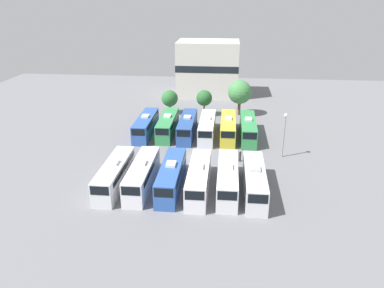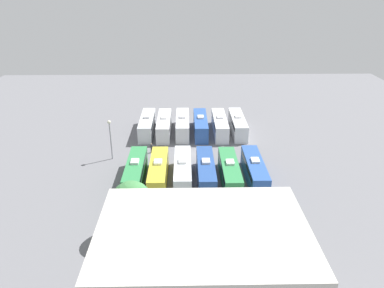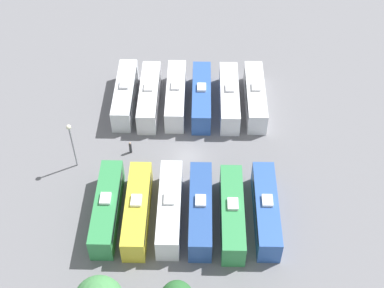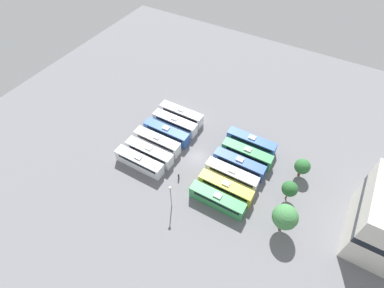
{
  "view_description": "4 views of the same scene",
  "coord_description": "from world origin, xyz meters",
  "px_view_note": "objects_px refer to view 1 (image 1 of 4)",
  "views": [
    {
      "loc": [
        5.19,
        -52.8,
        23.92
      ],
      "look_at": [
        -0.0,
        0.39,
        2.16
      ],
      "focal_mm": 35.0,
      "sensor_mm": 36.0,
      "label": 1
    },
    {
      "loc": [
        1.31,
        60.18,
        28.82
      ],
      "look_at": [
        0.16,
        -0.44,
        1.68
      ],
      "focal_mm": 35.0,
      "sensor_mm": 36.0,
      "label": 2
    },
    {
      "loc": [
        -1.51,
        46.46,
        51.21
      ],
      "look_at": [
        -0.61,
        0.74,
        3.09
      ],
      "focal_mm": 50.0,
      "sensor_mm": 36.0,
      "label": 3
    },
    {
      "loc": [
        39.13,
        21.14,
        55.3
      ],
      "look_at": [
        -0.38,
        -1.64,
        3.41
      ],
      "focal_mm": 28.0,
      "sensor_mm": 36.0,
      "label": 4
    }
  ],
  "objects_px": {
    "bus_5": "(255,180)",
    "bus_11": "(248,128)",
    "bus_3": "(199,177)",
    "tree_0": "(170,99)",
    "bus_9": "(207,127)",
    "bus_2": "(171,175)",
    "depot_building": "(208,68)",
    "bus_10": "(228,127)",
    "worker_person": "(240,156)",
    "bus_1": "(142,174)",
    "bus_8": "(187,126)",
    "light_pole": "(285,127)",
    "tree_2": "(240,92)",
    "bus_4": "(228,178)",
    "bus_6": "(146,125)",
    "tree_1": "(204,98)",
    "bus_0": "(115,174)",
    "bus_7": "(168,124)"
  },
  "relations": [
    {
      "from": "bus_2",
      "to": "bus_10",
      "type": "height_order",
      "value": "same"
    },
    {
      "from": "tree_1",
      "to": "bus_4",
      "type": "bearing_deg",
      "value": -80.69
    },
    {
      "from": "bus_11",
      "to": "tree_1",
      "type": "xyz_separation_m",
      "value": [
        -8.54,
        12.0,
        1.93
      ]
    },
    {
      "from": "worker_person",
      "to": "bus_4",
      "type": "bearing_deg",
      "value": -101.31
    },
    {
      "from": "bus_10",
      "to": "worker_person",
      "type": "bearing_deg",
      "value": -79.72
    },
    {
      "from": "bus_9",
      "to": "tree_0",
      "type": "height_order",
      "value": "tree_0"
    },
    {
      "from": "bus_5",
      "to": "tree_2",
      "type": "relative_size",
      "value": 1.64
    },
    {
      "from": "bus_0",
      "to": "bus_2",
      "type": "bearing_deg",
      "value": 1.72
    },
    {
      "from": "worker_person",
      "to": "bus_9",
      "type": "bearing_deg",
      "value": 118.71
    },
    {
      "from": "light_pole",
      "to": "tree_1",
      "type": "xyz_separation_m",
      "value": [
        -13.57,
        19.97,
        -1.17
      ]
    },
    {
      "from": "bus_1",
      "to": "bus_8",
      "type": "xyz_separation_m",
      "value": [
        3.84,
        19.48,
        0.0
      ]
    },
    {
      "from": "worker_person",
      "to": "bus_2",
      "type": "bearing_deg",
      "value": -135.0
    },
    {
      "from": "bus_5",
      "to": "tree_0",
      "type": "bearing_deg",
      "value": 116.08
    },
    {
      "from": "bus_6",
      "to": "depot_building",
      "type": "height_order",
      "value": "depot_building"
    },
    {
      "from": "depot_building",
      "to": "light_pole",
      "type": "bearing_deg",
      "value": -69.65
    },
    {
      "from": "bus_6",
      "to": "light_pole",
      "type": "distance_m",
      "value": 24.75
    },
    {
      "from": "bus_1",
      "to": "tree_2",
      "type": "bearing_deg",
      "value": 67.81
    },
    {
      "from": "bus_4",
      "to": "bus_7",
      "type": "bearing_deg",
      "value": 118.86
    },
    {
      "from": "bus_2",
      "to": "bus_8",
      "type": "bearing_deg",
      "value": 90.09
    },
    {
      "from": "tree_0",
      "to": "tree_2",
      "type": "bearing_deg",
      "value": 2.21
    },
    {
      "from": "bus_9",
      "to": "tree_0",
      "type": "relative_size",
      "value": 2.38
    },
    {
      "from": "bus_5",
      "to": "bus_11",
      "type": "xyz_separation_m",
      "value": [
        -0.02,
        19.75,
        0.0
      ]
    },
    {
      "from": "bus_2",
      "to": "tree_1",
      "type": "bearing_deg",
      "value": 86.07
    },
    {
      "from": "bus_2",
      "to": "bus_7",
      "type": "distance_m",
      "value": 20.25
    },
    {
      "from": "tree_2",
      "to": "tree_1",
      "type": "bearing_deg",
      "value": -170.96
    },
    {
      "from": "bus_10",
      "to": "depot_building",
      "type": "bearing_deg",
      "value": 100.35
    },
    {
      "from": "bus_11",
      "to": "tree_2",
      "type": "xyz_separation_m",
      "value": [
        -1.3,
        13.16,
        3.05
      ]
    },
    {
      "from": "bus_0",
      "to": "bus_3",
      "type": "height_order",
      "value": "same"
    },
    {
      "from": "worker_person",
      "to": "tree_2",
      "type": "height_order",
      "value": "tree_2"
    },
    {
      "from": "bus_3",
      "to": "worker_person",
      "type": "distance_m",
      "value": 10.91
    },
    {
      "from": "bus_10",
      "to": "bus_7",
      "type": "bearing_deg",
      "value": 178.54
    },
    {
      "from": "light_pole",
      "to": "tree_1",
      "type": "bearing_deg",
      "value": 124.19
    },
    {
      "from": "bus_2",
      "to": "depot_building",
      "type": "distance_m",
      "value": 49.09
    },
    {
      "from": "light_pole",
      "to": "worker_person",
      "type": "bearing_deg",
      "value": -160.36
    },
    {
      "from": "worker_person",
      "to": "tree_0",
      "type": "distance_m",
      "value": 27.09
    },
    {
      "from": "bus_9",
      "to": "bus_11",
      "type": "bearing_deg",
      "value": 0.76
    },
    {
      "from": "bus_6",
      "to": "tree_1",
      "type": "bearing_deg",
      "value": 51.27
    },
    {
      "from": "bus_0",
      "to": "bus_9",
      "type": "distance_m",
      "value": 22.46
    },
    {
      "from": "bus_4",
      "to": "tree_2",
      "type": "height_order",
      "value": "tree_2"
    },
    {
      "from": "bus_2",
      "to": "bus_8",
      "type": "relative_size",
      "value": 1.0
    },
    {
      "from": "bus_4",
      "to": "worker_person",
      "type": "relative_size",
      "value": 6.59
    },
    {
      "from": "bus_3",
      "to": "bus_6",
      "type": "relative_size",
      "value": 1.0
    },
    {
      "from": "bus_1",
      "to": "bus_5",
      "type": "xyz_separation_m",
      "value": [
        14.59,
        -0.36,
        0.0
      ]
    },
    {
      "from": "bus_8",
      "to": "tree_2",
      "type": "distance_m",
      "value": 16.4
    },
    {
      "from": "bus_9",
      "to": "worker_person",
      "type": "distance_m",
      "value": 11.71
    },
    {
      "from": "bus_1",
      "to": "bus_4",
      "type": "height_order",
      "value": "same"
    },
    {
      "from": "bus_3",
      "to": "tree_0",
      "type": "bearing_deg",
      "value": 105.09
    },
    {
      "from": "light_pole",
      "to": "bus_3",
      "type": "bearing_deg",
      "value": -135.96
    },
    {
      "from": "bus_6",
      "to": "depot_building",
      "type": "bearing_deg",
      "value": 72.28
    },
    {
      "from": "bus_2",
      "to": "bus_5",
      "type": "xyz_separation_m",
      "value": [
        10.72,
        -0.3,
        0.0
      ]
    }
  ]
}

